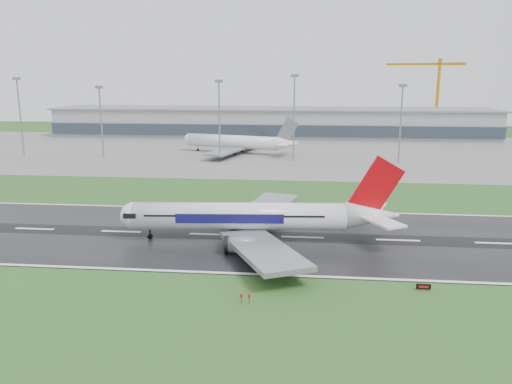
# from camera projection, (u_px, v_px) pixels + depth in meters

# --- Properties ---
(ground) EXTENTS (520.00, 520.00, 0.00)m
(ground) POSITION_uv_depth(u_px,v_px,m) (210.00, 235.00, 111.97)
(ground) COLOR #244E1C
(ground) RESTS_ON ground
(runway) EXTENTS (400.00, 45.00, 0.10)m
(runway) POSITION_uv_depth(u_px,v_px,m) (210.00, 234.00, 111.96)
(runway) COLOR black
(runway) RESTS_ON ground
(apron) EXTENTS (400.00, 130.00, 0.08)m
(apron) POSITION_uv_depth(u_px,v_px,m) (262.00, 151.00, 233.20)
(apron) COLOR slate
(apron) RESTS_ON ground
(terminal) EXTENTS (240.00, 36.00, 15.00)m
(terminal) POSITION_uv_depth(u_px,v_px,m) (272.00, 123.00, 289.73)
(terminal) COLOR gray
(terminal) RESTS_ON ground
(main_airliner) EXTENTS (62.32, 59.80, 17.12)m
(main_airliner) POSITION_uv_depth(u_px,v_px,m) (259.00, 200.00, 106.52)
(main_airliner) COLOR silver
(main_airliner) RESTS_ON runway
(parked_airliner) EXTENTS (66.50, 63.86, 16.07)m
(parked_airliner) POSITION_uv_depth(u_px,v_px,m) (237.00, 135.00, 225.72)
(parked_airliner) COLOR white
(parked_airliner) RESTS_ON apron
(tower_crane) EXTENTS (42.17, 13.88, 42.71)m
(tower_crane) POSITION_uv_depth(u_px,v_px,m) (437.00, 97.00, 291.97)
(tower_crane) COLOR #BC7E05
(tower_crane) RESTS_ON ground
(runway_sign) EXTENTS (2.27, 0.94, 1.04)m
(runway_sign) POSITION_uv_depth(u_px,v_px,m) (423.00, 287.00, 83.10)
(runway_sign) COLOR black
(runway_sign) RESTS_ON ground
(floodmast_0) EXTENTS (0.64, 0.64, 31.74)m
(floodmast_0) POSITION_uv_depth(u_px,v_px,m) (21.00, 119.00, 215.25)
(floodmast_0) COLOR gray
(floodmast_0) RESTS_ON ground
(floodmast_1) EXTENTS (0.64, 0.64, 28.38)m
(floodmast_1) POSITION_uv_depth(u_px,v_px,m) (101.00, 124.00, 212.17)
(floodmast_1) COLOR gray
(floodmast_1) RESTS_ON ground
(floodmast_2) EXTENTS (0.64, 0.64, 30.84)m
(floodmast_2) POSITION_uv_depth(u_px,v_px,m) (219.00, 122.00, 207.01)
(floodmast_2) COLOR gray
(floodmast_2) RESTS_ON ground
(floodmast_3) EXTENTS (0.64, 0.64, 32.92)m
(floodmast_3) POSITION_uv_depth(u_px,v_px,m) (294.00, 120.00, 203.82)
(floodmast_3) COLOR gray
(floodmast_3) RESTS_ON ground
(floodmast_4) EXTENTS (0.64, 0.64, 29.28)m
(floodmast_4) POSITION_uv_depth(u_px,v_px,m) (400.00, 125.00, 200.12)
(floodmast_4) COLOR gray
(floodmast_4) RESTS_ON ground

